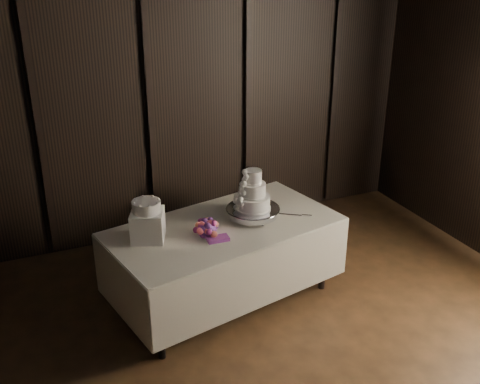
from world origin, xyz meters
name	(u,v)px	position (x,y,z in m)	size (l,w,h in m)	color
room	(329,268)	(0.00, 0.00, 1.50)	(6.08, 7.08, 3.08)	black
display_table	(225,260)	(0.22, 1.99, 0.42)	(2.16, 1.43, 0.76)	beige
cake_stand	(253,213)	(0.51, 2.03, 0.81)	(0.48, 0.48, 0.09)	silver
wedding_cake	(251,195)	(0.48, 2.02, 0.99)	(0.34, 0.30, 0.36)	white
bouquet	(207,228)	(0.02, 1.88, 0.82)	(0.29, 0.39, 0.19)	#DF5257
box_pedestal	(148,225)	(-0.45, 2.00, 0.89)	(0.26, 0.26, 0.25)	white
small_cake	(146,206)	(-0.45, 2.00, 1.06)	(0.23, 0.23, 0.09)	white
cake_knife	(286,214)	(0.81, 1.96, 0.77)	(0.37, 0.02, 0.01)	silver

